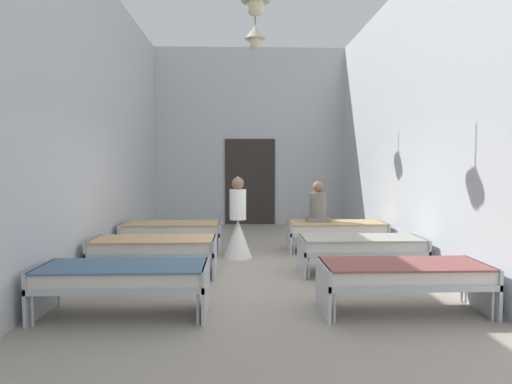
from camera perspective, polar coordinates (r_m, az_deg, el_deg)
ground_plane at (r=7.43m, az=0.28°, el=-10.31°), size 5.91×12.69×0.10m
room_shell at (r=8.44m, az=-0.04°, el=8.63°), size 5.71×12.29×4.94m
bed_left_row_0 at (r=5.62m, az=-15.76°, el=-9.85°), size 1.90×0.84×0.57m
bed_right_row_0 at (r=5.78m, az=17.39°, el=-9.51°), size 1.90×0.84×0.57m
bed_left_row_1 at (r=7.44m, az=-12.25°, el=-6.52°), size 1.90×0.84×0.57m
bed_right_row_1 at (r=7.56m, az=12.60°, el=-6.36°), size 1.90×0.84×0.57m
bed_left_row_2 at (r=9.29m, az=-10.15°, el=-4.49°), size 1.90×0.84×0.57m
bed_right_row_2 at (r=9.39m, az=9.68°, el=-4.40°), size 1.90×0.84×0.57m
nurse_near_aisle at (r=8.57m, az=-2.21°, el=-4.50°), size 0.52×0.52×1.49m
patient_seated_primary at (r=9.34m, az=7.52°, el=-1.76°), size 0.44×0.44×0.80m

